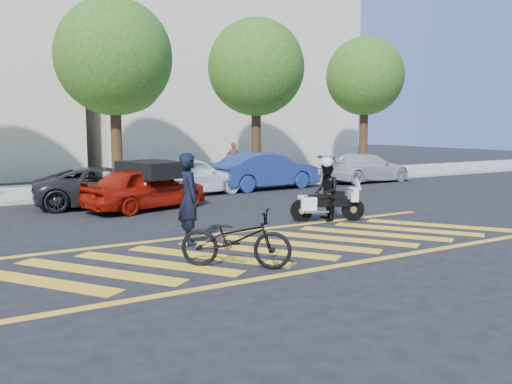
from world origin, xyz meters
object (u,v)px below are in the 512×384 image
officer_moto (326,192)px  red_convertible (146,188)px  parked_far_right (366,168)px  parked_mid_left (107,187)px  police_motorcycle (326,203)px  parked_right (266,171)px  bicycle (236,239)px  officer_bike (189,199)px  parked_mid_right (190,176)px

officer_moto → red_convertible: 5.70m
officer_moto → parked_far_right: 10.68m
red_convertible → officer_moto: bearing=-158.3°
red_convertible → parked_mid_left: (-0.84, 1.34, -0.04)m
police_motorcycle → parked_right: bearing=95.3°
red_convertible → parked_right: size_ratio=0.87×
bicycle → police_motorcycle: size_ratio=1.08×
bicycle → parked_right: 12.36m
officer_bike → parked_right: bearing=-29.3°
police_motorcycle → parked_mid_right: parked_mid_right is taller
officer_bike → parked_mid_right: officer_bike is taller
parked_mid_right → parked_right: size_ratio=0.93×
parked_far_right → officer_bike: bearing=122.2°
parked_mid_right → bicycle: bearing=153.6°
bicycle → red_convertible: red_convertible is taller
officer_moto → parked_mid_right: 7.04m
officer_moto → officer_bike: bearing=-55.6°
parked_right → parked_far_right: 5.40m
parked_far_right → officer_moto: bearing=131.5°
officer_bike → parked_mid_right: size_ratio=0.47×
red_convertible → police_motorcycle: bearing=-158.0°
parked_mid_left → parked_far_right: (12.27, 1.40, 0.02)m
parked_mid_left → parked_mid_right: parked_mid_right is taller
police_motorcycle → officer_moto: size_ratio=1.19×
officer_bike → red_convertible: officer_bike is taller
bicycle → officer_moto: bearing=-16.2°
officer_moto → police_motorcycle: bearing=153.5°
bicycle → parked_mid_right: bearing=20.3°
bicycle → officer_moto: (4.44, 3.03, 0.26)m
police_motorcycle → parked_mid_left: size_ratio=0.42×
officer_bike → police_motorcycle: 4.48m
officer_moto → parked_mid_left: (-4.38, 5.80, -0.17)m
bicycle → parked_far_right: (12.33, 10.23, 0.11)m
officer_bike → parked_far_right: (12.26, 7.97, -0.35)m
police_motorcycle → parked_mid_left: (-4.40, 5.79, 0.14)m
parked_mid_left → parked_far_right: 12.35m
officer_moto → bicycle: bearing=-31.3°
red_convertible → parked_far_right: 11.76m
bicycle → parked_far_right: 16.02m
officer_moto → parked_mid_right: size_ratio=0.38×
officer_bike → bicycle: (-0.07, -2.26, -0.46)m
parked_right → officer_moto: bearing=157.4°
red_convertible → parked_mid_left: size_ratio=0.87×
officer_moto → parked_right: size_ratio=0.35×
red_convertible → parked_far_right: (11.44, 2.74, -0.02)m
bicycle → officer_moto: officer_moto is taller
parked_mid_left → parked_far_right: bearing=-75.5°
police_motorcycle → red_convertible: 5.70m
parked_mid_left → parked_mid_right: size_ratio=1.07×
officer_bike → parked_mid_right: 8.46m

